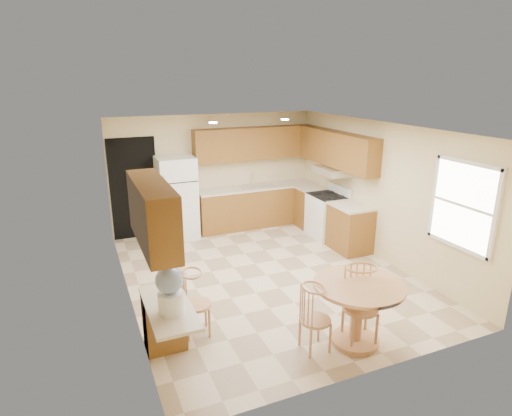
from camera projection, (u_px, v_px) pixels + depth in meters
name	position (u px, v px, depth m)	size (l,w,h in m)	color
floor	(267.00, 275.00, 7.32)	(5.50, 5.50, 0.00)	beige
ceiling	(268.00, 128.00, 6.58)	(4.50, 5.50, 0.02)	white
wall_back	(215.00, 172.00, 9.36)	(4.50, 0.02, 2.50)	beige
wall_front	(375.00, 274.00, 4.53)	(4.50, 0.02, 2.50)	beige
wall_left	(124.00, 223.00, 6.10)	(0.02, 5.50, 2.50)	beige
wall_right	(379.00, 191.00, 7.79)	(0.02, 5.50, 2.50)	beige
doorway	(134.00, 189.00, 8.75)	(0.90, 0.02, 2.10)	black
base_cab_back	(257.00, 207.00, 9.67)	(2.75, 0.60, 0.87)	brown
counter_back	(257.00, 187.00, 9.53)	(2.75, 0.63, 0.04)	beige
base_cab_right_a	(312.00, 208.00, 9.55)	(0.60, 0.59, 0.87)	brown
counter_right_a	(313.00, 188.00, 9.41)	(0.63, 0.59, 0.04)	beige
base_cab_right_b	(350.00, 229.00, 8.27)	(0.60, 0.80, 0.87)	brown
counter_right_b	(351.00, 206.00, 8.13)	(0.63, 0.80, 0.04)	beige
upper_cab_back	(255.00, 143.00, 9.37)	(2.75, 0.33, 0.70)	brown
upper_cab_right	(337.00, 149.00, 8.61)	(0.33, 2.42, 0.70)	brown
upper_cab_left	(153.00, 214.00, 4.58)	(0.33, 1.40, 0.70)	brown
sink	(256.00, 186.00, 9.52)	(0.78, 0.44, 0.01)	silver
range_hood	(333.00, 171.00, 8.68)	(0.50, 0.76, 0.14)	silver
desk_pedestal	(164.00, 321.00, 5.30)	(0.48, 0.42, 0.72)	brown
desk_top	(169.00, 307.00, 4.85)	(0.50, 1.20, 0.04)	beige
window	(463.00, 205.00, 6.08)	(0.06, 1.12, 1.30)	white
can_light_a	(213.00, 123.00, 7.45)	(0.14, 0.14, 0.02)	white
can_light_b	(285.00, 119.00, 7.97)	(0.14, 0.14, 0.02)	white
refrigerator	(177.00, 198.00, 8.82)	(0.75, 0.73, 1.71)	white
stove	(327.00, 216.00, 8.93)	(0.65, 0.76, 1.09)	white
dining_table	(358.00, 304.00, 5.31)	(1.12, 1.12, 0.83)	tan
chair_table_a	(319.00, 315.00, 5.11)	(0.38, 0.49, 0.86)	tan
chair_table_b	(366.00, 302.00, 5.22)	(0.45, 0.47, 1.01)	tan
chair_desk	(198.00, 300.00, 5.45)	(0.39, 0.50, 0.88)	tan
water_crock	(170.00, 289.00, 4.63)	(0.30, 0.30, 0.63)	white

